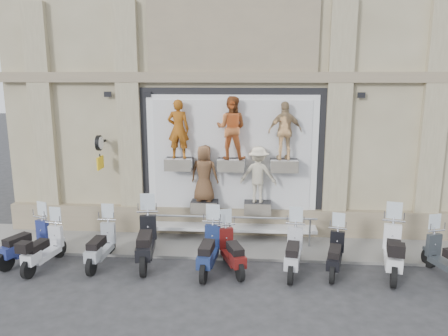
{
  "coord_description": "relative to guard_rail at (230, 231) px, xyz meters",
  "views": [
    {
      "loc": [
        0.72,
        -9.98,
        4.92
      ],
      "look_at": [
        -0.16,
        1.9,
        2.37
      ],
      "focal_mm": 35.0,
      "sensor_mm": 36.0,
      "label": 1
    }
  ],
  "objects": [
    {
      "name": "building",
      "position": [
        0.0,
        5.0,
        5.54
      ],
      "size": [
        14.0,
        8.6,
        12.0
      ],
      "primitive_type": null,
      "color": "tan",
      "rests_on": "ground"
    },
    {
      "name": "scooter_i",
      "position": [
        4.18,
        -1.47,
        0.38
      ],
      "size": [
        1.08,
        2.16,
        1.69
      ],
      "primitive_type": null,
      "rotation": [
        0.0,
        0.0,
        -0.24
      ],
      "color": "silver",
      "rests_on": "ground"
    },
    {
      "name": "scooter_e",
      "position": [
        -0.43,
        -1.63,
        0.32
      ],
      "size": [
        0.71,
        1.98,
        1.58
      ],
      "primitive_type": null,
      "rotation": [
        0.0,
        0.0,
        -0.08
      ],
      "color": "navy",
      "rests_on": "ground"
    },
    {
      "name": "sidewalk",
      "position": [
        0.0,
        0.1,
        -0.43
      ],
      "size": [
        16.0,
        2.2,
        0.08
      ],
      "primitive_type": "cube",
      "color": "gray",
      "rests_on": "ground"
    },
    {
      "name": "scooter_b",
      "position": [
        -4.72,
        -1.75,
        0.26
      ],
      "size": [
        0.8,
        1.85,
        1.46
      ],
      "primitive_type": null,
      "rotation": [
        0.0,
        0.0,
        -0.16
      ],
      "color": "silver",
      "rests_on": "ground"
    },
    {
      "name": "ground",
      "position": [
        0.0,
        -2.0,
        -0.47
      ],
      "size": [
        90.0,
        90.0,
        0.0
      ],
      "primitive_type": "plane",
      "color": "#2A2A2D",
      "rests_on": "ground"
    },
    {
      "name": "scooter_h",
      "position": [
        2.76,
        -1.5,
        0.24
      ],
      "size": [
        0.93,
        1.8,
        1.41
      ],
      "primitive_type": null,
      "rotation": [
        0.0,
        0.0,
        -0.26
      ],
      "color": "black",
      "rests_on": "ground"
    },
    {
      "name": "shop_vitrine",
      "position": [
        0.07,
        0.74,
        1.97
      ],
      "size": [
        5.6,
        0.83,
        4.3
      ],
      "color": "black",
      "rests_on": "ground"
    },
    {
      "name": "scooter_c",
      "position": [
        -3.31,
        -1.46,
        0.28
      ],
      "size": [
        0.6,
        1.85,
        1.49
      ],
      "primitive_type": null,
      "rotation": [
        0.0,
        0.0,
        -0.04
      ],
      "color": "#90969C",
      "rests_on": "ground"
    },
    {
      "name": "guard_rail",
      "position": [
        0.0,
        0.0,
        0.0
      ],
      "size": [
        5.06,
        0.1,
        0.93
      ],
      "primitive_type": null,
      "color": "#9EA0A5",
      "rests_on": "ground"
    },
    {
      "name": "scooter_g",
      "position": [
        1.7,
        -1.55,
        0.31
      ],
      "size": [
        0.84,
        1.96,
        1.54
      ],
      "primitive_type": null,
      "rotation": [
        0.0,
        0.0,
        -0.16
      ],
      "color": "#B2B2B9",
      "rests_on": "ground"
    },
    {
      "name": "scooter_f",
      "position": [
        0.15,
        -1.55,
        0.26
      ],
      "size": [
        1.12,
        1.86,
        1.45
      ],
      "primitive_type": null,
      "rotation": [
        0.0,
        0.0,
        0.36
      ],
      "color": "#55100E",
      "rests_on": "ground"
    },
    {
      "name": "clock_sign_bracket",
      "position": [
        -3.9,
        0.47,
        2.34
      ],
      "size": [
        0.1,
        0.8,
        1.02
      ],
      "color": "black",
      "rests_on": "ground"
    },
    {
      "name": "scooter_a",
      "position": [
        -5.36,
        -1.42,
        0.29
      ],
      "size": [
        1.19,
        1.92,
        1.5
      ],
      "primitive_type": null,
      "rotation": [
        0.0,
        0.0,
        -0.38
      ],
      "color": "navy",
      "rests_on": "ground"
    },
    {
      "name": "scooter_d",
      "position": [
        -2.13,
        -1.31,
        0.4
      ],
      "size": [
        0.92,
        2.2,
        1.73
      ],
      "primitive_type": null,
      "rotation": [
        0.0,
        0.0,
        0.14
      ],
      "color": "black",
      "rests_on": "ground"
    }
  ]
}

